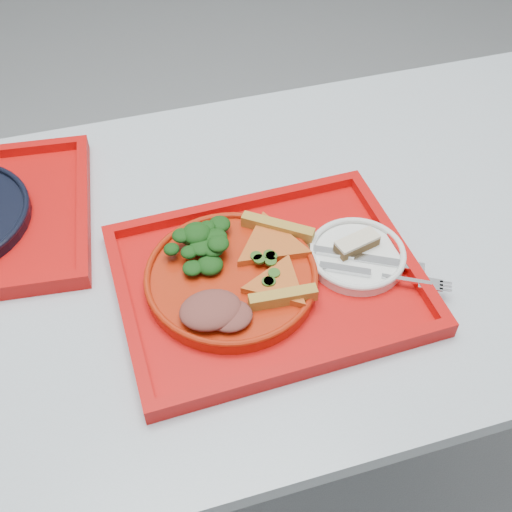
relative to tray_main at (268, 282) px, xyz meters
name	(u,v)px	position (x,y,z in m)	size (l,w,h in m)	color
ground	(229,454)	(-0.06, 0.09, -0.76)	(10.00, 10.00, 0.00)	gray
table	(216,280)	(-0.06, 0.09, -0.08)	(1.60, 0.80, 0.75)	#AAB6BF
tray_main	(268,282)	(0.00, 0.00, 0.00)	(0.45, 0.35, 0.01)	red
dinner_plate	(231,279)	(-0.06, 0.01, 0.02)	(0.26, 0.26, 0.02)	#AC220B
side_plate	(357,257)	(0.14, 0.00, 0.01)	(0.15, 0.15, 0.01)	white
pizza_slice_a	(278,282)	(0.01, -0.03, 0.03)	(0.11, 0.10, 0.02)	orange
pizza_slice_b	(271,242)	(0.02, 0.05, 0.03)	(0.13, 0.12, 0.02)	orange
salad_heap	(200,241)	(-0.09, 0.07, 0.05)	(0.10, 0.09, 0.05)	black
meat_portion	(211,310)	(-0.10, -0.05, 0.04)	(0.09, 0.07, 0.03)	brown
dessert_bar	(357,243)	(0.15, 0.01, 0.03)	(0.07, 0.04, 0.02)	#51351B
knife	(364,257)	(0.15, -0.01, 0.02)	(0.18, 0.02, 0.01)	silver
fork	(380,275)	(0.16, -0.05, 0.02)	(0.18, 0.02, 0.01)	silver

